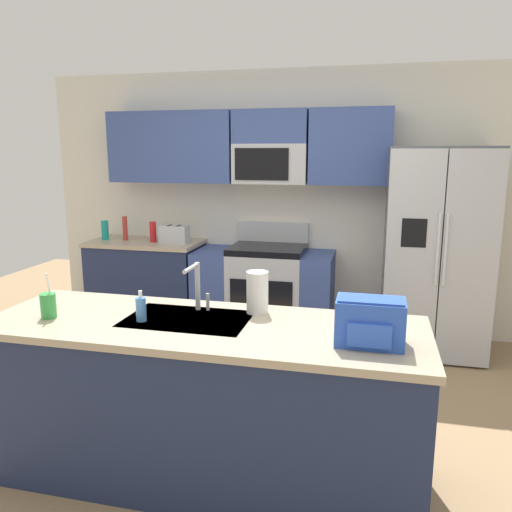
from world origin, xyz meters
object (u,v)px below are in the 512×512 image
Objects in this scene: toaster at (175,234)px; sink_faucet at (197,283)px; range_oven at (264,291)px; backpack at (370,321)px; bottle_red at (153,232)px; paper_towel_roll at (257,292)px; bottle_teal at (105,230)px; refrigerator at (436,252)px; soap_dispenser at (141,309)px; drink_cup_green at (48,305)px; pepper_mill at (125,228)px.

sink_faucet is (0.99, -2.05, 0.08)m from toaster.
range_oven is 4.25× the size of backpack.
bottle_red is 0.86× the size of paper_towel_roll.
sink_faucet is at bearing -49.44° from bottle_teal.
refrigerator is at bearing -0.71° from bottle_red.
toaster is at bearing -3.49° from bottle_red.
toaster reaches higher than soap_dispenser.
sink_faucet is at bearing -88.06° from range_oven.
toaster is at bearing 95.53° from drink_cup_green.
range_oven is at bearing 74.06° from drink_cup_green.
bottle_red is 2.55m from paper_towel_roll.
drink_cup_green is (-0.69, -2.41, 0.53)m from range_oven.
pepper_mill is at bearing 119.51° from soap_dispenser.
backpack is at bearing -2.86° from soap_dispenser.
backpack reaches higher than bottle_teal.
refrigerator is 3.08m from pepper_mill.
sink_faucet is at bearing -59.28° from bottle_red.
toaster is 2.41m from soap_dispenser.
drink_cup_green reaches higher than backpack.
toaster is 0.99× the size of sink_faucet.
sink_faucet reaches higher than bottle_teal.
paper_towel_roll is (1.90, -2.05, -0.00)m from pepper_mill.
soap_dispenser is (0.99, -2.30, -0.04)m from bottle_red.
pepper_mill reaches higher than backpack.
drink_cup_green is at bearing -71.60° from pepper_mill.
range_oven is 5.67× the size of paper_towel_roll.
paper_towel_roll is (1.33, -2.00, 0.03)m from toaster.
soap_dispenser is at bearing -66.69° from bottle_red.
soap_dispenser is at bearing -60.49° from pepper_mill.
bottle_teal is 2.93m from paper_towel_roll.
bottle_red is 1.03× the size of bottle_teal.
pepper_mill is 3.49m from backpack.
drink_cup_green is at bearing -172.72° from soap_dispenser.
refrigerator is 3.30m from bottle_teal.
toaster is 3.06m from backpack.
toaster is at bearing 108.19° from soap_dispenser.
pepper_mill is 0.96× the size of drink_cup_green.
range_oven is at bearing 0.82° from bottle_teal.
drink_cup_green is at bearing -162.12° from paper_towel_roll.
refrigerator is 2.39m from backpack.
backpack is (1.04, -2.40, 0.57)m from range_oven.
refrigerator reaches higher than backpack.
toaster is 0.88× the size of backpack.
paper_towel_roll is 0.72m from backpack.
bottle_teal is 0.78× the size of drink_cup_green.
refrigerator reaches higher than pepper_mill.
pepper_mill reaches higher than soap_dispenser.
range_oven is 4.86× the size of toaster.
bottle_red reaches higher than bottle_teal.
soap_dispenser is 0.53× the size of backpack.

